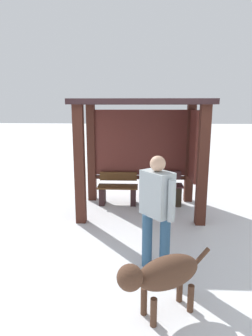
{
  "coord_description": "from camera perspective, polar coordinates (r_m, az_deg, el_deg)",
  "views": [
    {
      "loc": [
        -0.03,
        -5.85,
        2.19
      ],
      "look_at": [
        -0.29,
        -0.12,
        0.95
      ],
      "focal_mm": 30.88,
      "sensor_mm": 36.0,
      "label": 1
    }
  ],
  "objects": [
    {
      "name": "ground_plane",
      "position": [
        6.25,
        2.76,
        -8.3
      ],
      "size": [
        60.0,
        60.0,
        0.0
      ],
      "primitive_type": "plane",
      "color": "silver"
    },
    {
      "name": "dog",
      "position": [
        3.21,
        7.19,
        -20.13
      ],
      "size": [
        1.02,
        0.68,
        0.69
      ],
      "color": "#503424",
      "rests_on": "ground"
    },
    {
      "name": "bus_shelter",
      "position": [
        6.06,
        3.79,
        7.16
      ],
      "size": [
        2.61,
        1.72,
        2.31
      ],
      "color": "#46221A",
      "rests_on": "ground"
    },
    {
      "name": "bench_center_inside",
      "position": [
        6.55,
        7.17,
        -4.45
      ],
      "size": [
        0.9,
        0.39,
        0.74
      ],
      "color": "#46292C",
      "rests_on": "ground"
    },
    {
      "name": "person_walking",
      "position": [
        3.88,
        6.09,
        -7.14
      ],
      "size": [
        0.47,
        0.53,
        1.56
      ],
      "color": "#ABB7BC",
      "rests_on": "ground"
    },
    {
      "name": "bench_left_inside",
      "position": [
        6.55,
        -1.61,
        -4.55
      ],
      "size": [
        0.9,
        0.4,
        0.7
      ],
      "color": "#553418",
      "rests_on": "ground"
    }
  ]
}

